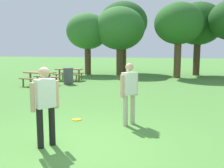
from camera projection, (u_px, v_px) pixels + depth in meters
ground_plane at (76, 147)px, 5.05m from camera, size 120.00×120.00×0.00m
person_thrower at (129, 90)px, 6.46m from camera, size 0.39×0.53×1.64m
person_catcher at (45, 102)px, 4.97m from camera, size 0.39×0.53×1.64m
frisbee at (77, 120)px, 7.02m from camera, size 0.26×0.26×0.03m
picnic_table_near at (40, 76)px, 13.68m from camera, size 1.84×1.60×0.77m
picnic_table_far at (69, 72)px, 16.15m from camera, size 1.90×1.67×0.77m
trash_can_beside_table at (68, 76)px, 14.34m from camera, size 0.59×0.59×0.96m
tree_tall_left at (87, 32)px, 19.77m from camera, size 3.36×3.36×4.90m
tree_broad_center at (123, 23)px, 21.01m from camera, size 4.06×4.06×6.05m
tree_far_right at (120, 29)px, 19.43m from camera, size 3.94×3.94×5.34m
tree_slender_mid at (179, 24)px, 17.30m from camera, size 3.41×3.41×5.28m
tree_back_left at (198, 24)px, 19.04m from camera, size 3.82×3.82×5.62m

